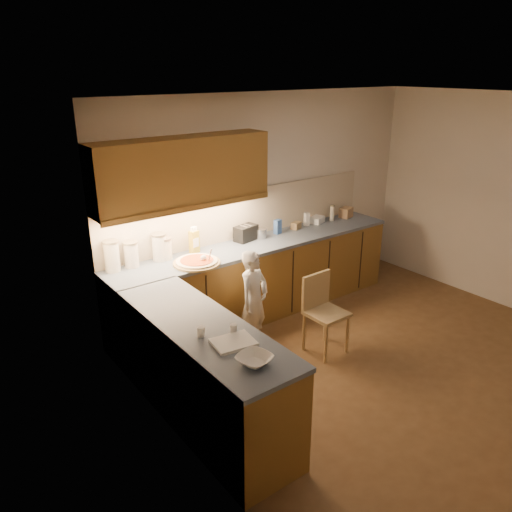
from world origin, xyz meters
The scene contains 24 objects.
room centered at (0.00, 0.00, 1.68)m, with size 4.54×4.50×2.62m.
l_counter centered at (-0.92, 1.25, 0.46)m, with size 3.77×2.62×0.92m.
backsplash centered at (-0.38, 1.99, 1.21)m, with size 3.75×0.02×0.58m, color beige.
upper_cabinets centered at (-1.27, 1.82, 1.85)m, with size 1.95×0.36×0.73m.
pizza_on_board centered at (-1.31, 1.56, 0.94)m, with size 0.50×0.50×0.20m.
child centered at (-0.92, 1.08, 0.56)m, with size 0.41×0.27×1.11m, color silver.
wooden_chair centered at (-0.36, 0.63, 0.49)m, with size 0.39×0.39×0.85m.
mixing_bowl centered at (-1.95, -0.31, 0.95)m, with size 0.24×0.24×0.06m, color white.
canister_a centered at (-2.09, 1.90, 1.08)m, with size 0.16×0.16×0.32m.
canister_b centered at (-1.88, 1.89, 1.06)m, with size 0.16×0.16×0.27m.
canister_c centered at (-1.57, 1.89, 1.07)m, with size 0.16×0.16×0.30m.
canister_d centered at (-1.50, 1.88, 1.04)m, with size 0.15×0.15×0.24m.
oil_jug centered at (-1.15, 1.87, 1.06)m, with size 0.11×0.09×0.30m.
toaster centered at (-0.45, 1.86, 1.01)m, with size 0.31×0.22×0.19m.
steel_pot centered at (-0.26, 1.82, 0.98)m, with size 0.15×0.15×0.12m.
blue_box centered at (0.01, 1.83, 1.01)m, with size 0.09×0.06×0.18m, color #375EA7.
card_box_a centered at (0.32, 1.84, 0.96)m, with size 0.12×0.09×0.09m, color #A28357.
white_bottle centered at (0.51, 1.85, 1.01)m, with size 0.06×0.06×0.17m, color silver.
flat_pack centered at (0.72, 1.87, 0.96)m, with size 0.20×0.14×0.08m, color white.
tall_jar centered at (0.95, 1.82, 1.03)m, with size 0.07×0.07×0.21m.
card_box_b centered at (1.21, 1.82, 0.99)m, with size 0.17×0.14×0.14m, color tan.
dough_cloth centered at (-1.92, 0.00, 0.93)m, with size 0.31×0.24×0.02m, color silver.
spice_jar_a centered at (-2.05, 0.24, 0.96)m, with size 0.06×0.06×0.08m, color silver.
spice_jar_b centered at (-1.82, 0.13, 0.96)m, with size 0.06×0.06×0.07m, color silver.
Camera 1 is at (-3.74, -2.70, 2.87)m, focal length 35.00 mm.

